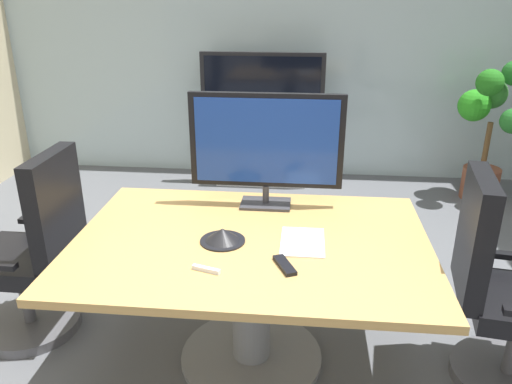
# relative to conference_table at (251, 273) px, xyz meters

# --- Properties ---
(ground_plane) EXTENTS (7.08, 7.08, 0.00)m
(ground_plane) POSITION_rel_conference_table_xyz_m (-0.10, 0.01, -0.54)
(ground_plane) COLOR #515459
(wall_back_glass_partition) EXTENTS (5.61, 0.10, 2.64)m
(wall_back_glass_partition) POSITION_rel_conference_table_xyz_m (-0.10, 3.05, 0.78)
(wall_back_glass_partition) COLOR #9EB2B7
(wall_back_glass_partition) RESTS_ON ground
(conference_table) EXTENTS (1.74, 1.21, 0.72)m
(conference_table) POSITION_rel_conference_table_xyz_m (0.00, 0.00, 0.00)
(conference_table) COLOR #B2894C
(conference_table) RESTS_ON ground
(office_chair_left) EXTENTS (0.60, 0.57, 1.09)m
(office_chair_left) POSITION_rel_conference_table_xyz_m (-1.23, 0.13, -0.08)
(office_chair_left) COLOR #4C4C51
(office_chair_left) RESTS_ON ground
(office_chair_right) EXTENTS (0.63, 0.61, 1.09)m
(office_chair_right) POSITION_rel_conference_table_xyz_m (1.23, -0.02, -0.08)
(office_chair_right) COLOR #4C4C51
(office_chair_right) RESTS_ON ground
(tv_monitor) EXTENTS (0.84, 0.18, 0.64)m
(tv_monitor) POSITION_rel_conference_table_xyz_m (0.04, 0.44, 0.55)
(tv_monitor) COLOR #333338
(tv_monitor) RESTS_ON conference_table
(wall_display_unit) EXTENTS (1.20, 0.36, 1.31)m
(wall_display_unit) POSITION_rel_conference_table_xyz_m (-0.18, 2.69, -0.09)
(wall_display_unit) COLOR #B7BABC
(wall_display_unit) RESTS_ON ground
(potted_plant) EXTENTS (0.53, 0.62, 1.29)m
(potted_plant) POSITION_rel_conference_table_xyz_m (1.90, 2.47, 0.18)
(potted_plant) COLOR brown
(potted_plant) RESTS_ON ground
(conference_phone) EXTENTS (0.22, 0.22, 0.07)m
(conference_phone) POSITION_rel_conference_table_xyz_m (-0.13, -0.04, 0.22)
(conference_phone) COLOR black
(conference_phone) RESTS_ON conference_table
(remote_control) EXTENTS (0.12, 0.18, 0.02)m
(remote_control) POSITION_rel_conference_table_xyz_m (0.18, -0.25, 0.20)
(remote_control) COLOR black
(remote_control) RESTS_ON conference_table
(whiteboard_marker) EXTENTS (0.13, 0.06, 0.02)m
(whiteboard_marker) POSITION_rel_conference_table_xyz_m (-0.16, -0.32, 0.20)
(whiteboard_marker) COLOR silver
(whiteboard_marker) RESTS_ON conference_table
(paper_notepad) EXTENTS (0.21, 0.30, 0.01)m
(paper_notepad) POSITION_rel_conference_table_xyz_m (0.25, -0.01, 0.19)
(paper_notepad) COLOR white
(paper_notepad) RESTS_ON conference_table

